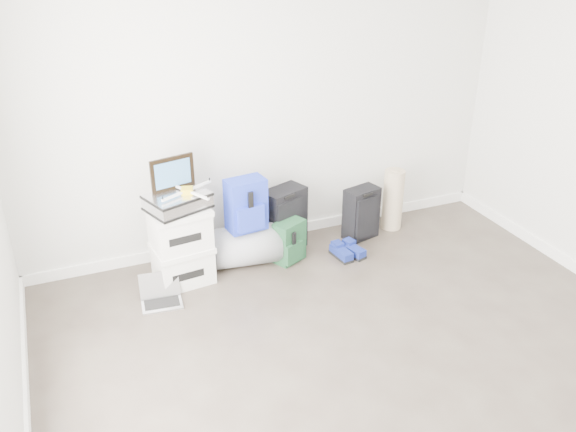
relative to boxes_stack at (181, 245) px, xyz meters
name	(u,v)px	position (x,y,z in m)	size (l,w,h in m)	color
ground	(412,412)	(0.95, -2.07, -0.34)	(5.00, 5.00, 0.00)	#392F29
room_envelope	(441,156)	(0.95, -2.05, 1.38)	(4.52, 5.02, 2.71)	silver
boxes_stack	(181,245)	(0.00, 0.00, 0.00)	(0.51, 0.43, 0.68)	silver
briefcase	(177,201)	(0.00, 0.00, 0.40)	(0.47, 0.34, 0.13)	#B2B2B7
painting	(173,173)	(0.00, 0.10, 0.61)	(0.37, 0.10, 0.28)	black
drone	(187,191)	(0.08, -0.02, 0.49)	(0.46, 0.46, 0.05)	gold
duffel_bag	(247,245)	(0.59, 0.06, -0.16)	(0.36, 0.36, 0.58)	gray
blue_backpack	(246,206)	(0.59, 0.03, 0.24)	(0.35, 0.28, 0.46)	#1B26B4
large_suitcase	(285,220)	(1.00, 0.18, -0.04)	(0.44, 0.37, 0.60)	black
green_backpack	(290,242)	(0.96, -0.04, -0.15)	(0.32, 0.30, 0.39)	#153A21
carry_on	(362,214)	(1.76, 0.10, -0.09)	(0.36, 0.28, 0.51)	black
shoes	(347,252)	(1.47, -0.18, -0.30)	(0.27, 0.28, 0.09)	black
rolled_rug	(393,199)	(2.15, 0.17, -0.04)	(0.20, 0.20, 0.61)	tan
laptop	(161,296)	(-0.25, -0.25, -0.29)	(0.34, 0.26, 0.23)	#B4B4B9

